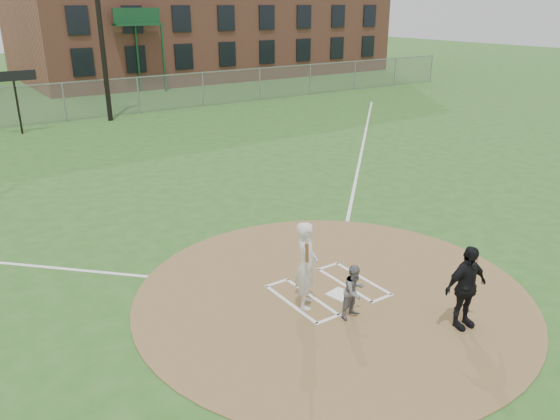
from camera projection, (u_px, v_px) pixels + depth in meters
ground at (332, 294)px, 11.65m from camera, size 140.00×140.00×0.00m
dirt_circle at (332, 294)px, 11.65m from camera, size 8.40×8.40×0.02m
home_plate at (340, 294)px, 11.58m from camera, size 0.53×0.53×0.03m
foul_line_first at (362, 148)px, 23.34m from camera, size 17.04×17.04×0.01m
catcher at (354, 291)px, 10.61m from camera, size 0.59×0.49×1.10m
umpire at (466, 287)px, 10.19m from camera, size 1.02×0.52×1.66m
batters_boxes at (328, 290)px, 11.76m from camera, size 2.08×1.88×0.01m
batter_at_plate at (306, 265)px, 10.87m from camera, size 0.89×1.05×1.83m
outfield_fence at (64, 102)px, 28.32m from camera, size 56.08×0.08×2.03m
scoreboard_sign at (14, 83)px, 25.13m from camera, size 2.00×0.10×2.93m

